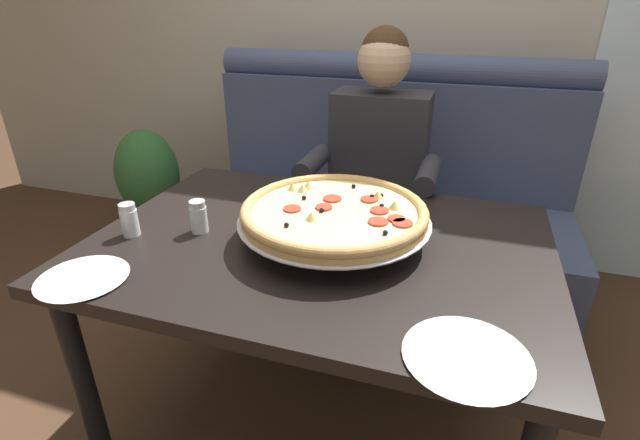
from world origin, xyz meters
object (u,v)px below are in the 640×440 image
(plate_near_left, at_px, (467,354))
(pizza, at_px, (334,213))
(plate_near_right, at_px, (82,276))
(shaker_oregano, at_px, (199,219))
(potted_plant, at_px, (149,182))
(diner_main, at_px, (374,172))
(shaker_pepper_flakes, at_px, (130,222))
(booth_bench, at_px, (377,214))
(dining_table, at_px, (319,264))

(plate_near_left, bearing_deg, pizza, 134.18)
(plate_near_left, xyz_separation_m, plate_near_right, (-0.93, -0.00, 0.00))
(shaker_oregano, distance_m, potted_plant, 1.51)
(diner_main, bearing_deg, plate_near_right, -116.44)
(potted_plant, bearing_deg, shaker_pepper_flakes, -53.41)
(pizza, relative_size, plate_near_right, 2.48)
(shaker_oregano, bearing_deg, shaker_pepper_flakes, -155.47)
(potted_plant, bearing_deg, shaker_oregano, -45.66)
(booth_bench, height_order, plate_near_left, booth_bench)
(plate_near_right, bearing_deg, booth_bench, 69.23)
(diner_main, relative_size, pizza, 2.29)
(shaker_pepper_flakes, bearing_deg, dining_table, 14.60)
(plate_near_right, bearing_deg, pizza, 37.06)
(booth_bench, bearing_deg, plate_near_left, -71.84)
(plate_near_right, xyz_separation_m, potted_plant, (-0.88, 1.37, -0.35))
(diner_main, relative_size, shaker_pepper_flakes, 12.60)
(plate_near_right, bearing_deg, potted_plant, 122.68)
(shaker_pepper_flakes, xyz_separation_m, plate_near_right, (0.04, -0.24, -0.03))
(shaker_pepper_flakes, height_order, potted_plant, shaker_pepper_flakes)
(shaker_oregano, xyz_separation_m, potted_plant, (-1.02, 1.04, -0.38))
(diner_main, relative_size, plate_near_left, 5.02)
(booth_bench, xyz_separation_m, plate_near_left, (0.43, -1.31, 0.34))
(dining_table, bearing_deg, plate_near_left, -41.39)
(diner_main, distance_m, plate_near_left, 1.13)
(shaker_oregano, bearing_deg, pizza, 11.46)
(booth_bench, relative_size, plate_near_right, 7.96)
(dining_table, height_order, shaker_pepper_flakes, shaker_pepper_flakes)
(pizza, bearing_deg, booth_bench, 92.48)
(booth_bench, distance_m, potted_plant, 1.38)
(dining_table, distance_m, shaker_pepper_flakes, 0.57)
(booth_bench, height_order, shaker_pepper_flakes, booth_bench)
(diner_main, height_order, pizza, diner_main)
(shaker_oregano, relative_size, plate_near_left, 0.40)
(booth_bench, bearing_deg, shaker_oregano, -109.95)
(shaker_pepper_flakes, relative_size, potted_plant, 0.14)
(dining_table, relative_size, diner_main, 1.03)
(pizza, height_order, potted_plant, pizza)
(diner_main, xyz_separation_m, pizza, (0.02, -0.65, 0.10))
(plate_near_right, distance_m, potted_plant, 1.66)
(dining_table, bearing_deg, potted_plant, 144.48)
(plate_near_left, relative_size, potted_plant, 0.36)
(pizza, height_order, shaker_oregano, pizza)
(pizza, xyz_separation_m, shaker_pepper_flakes, (-0.58, -0.16, -0.04))
(booth_bench, xyz_separation_m, plate_near_right, (-0.50, -1.32, 0.34))
(pizza, xyz_separation_m, shaker_oregano, (-0.40, -0.08, -0.04))
(pizza, height_order, shaker_pepper_flakes, pizza)
(diner_main, height_order, potted_plant, diner_main)
(pizza, distance_m, plate_near_right, 0.68)
(shaker_oregano, height_order, plate_near_left, shaker_oregano)
(plate_near_left, bearing_deg, shaker_oregano, 157.86)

